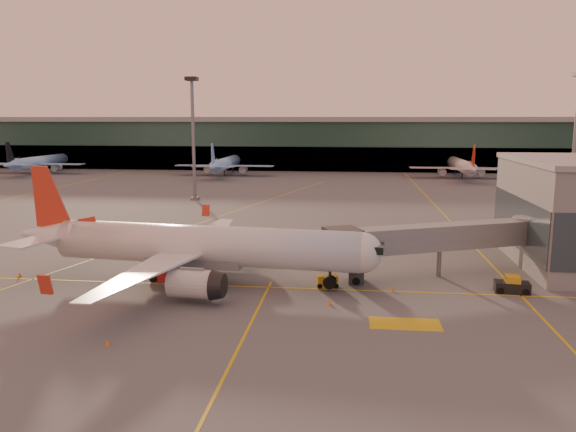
# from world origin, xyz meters

# --- Properties ---
(ground) EXTENTS (600.00, 600.00, 0.00)m
(ground) POSITION_xyz_m (0.00, 0.00, 0.00)
(ground) COLOR #4C4F54
(ground) RESTS_ON ground
(taxi_markings) EXTENTS (100.12, 173.00, 0.01)m
(taxi_markings) POSITION_xyz_m (-7.32, 44.49, 0.01)
(taxi_markings) COLOR gold
(taxi_markings) RESTS_ON ground
(terminal) EXTENTS (400.00, 20.00, 17.60)m
(terminal) POSITION_xyz_m (0.00, 141.79, 8.76)
(terminal) COLOR #19382D
(terminal) RESTS_ON ground
(mast_west_near) EXTENTS (2.40, 2.40, 25.60)m
(mast_west_near) POSITION_xyz_m (-20.00, 66.00, 14.86)
(mast_west_near) COLOR slate
(mast_west_near) RESTS_ON ground
(mast_east_near) EXTENTS (2.40, 2.40, 25.60)m
(mast_east_near) POSITION_xyz_m (55.00, 62.00, 14.86)
(mast_east_near) COLOR slate
(mast_east_near) RESTS_ON ground
(distant_aircraft_row) EXTENTS (350.00, 34.00, 13.00)m
(distant_aircraft_row) POSITION_xyz_m (10.83, 118.00, 0.00)
(distant_aircraft_row) COLOR #91BDF3
(distant_aircraft_row) RESTS_ON ground
(main_airplane) EXTENTS (39.93, 36.04, 12.04)m
(main_airplane) POSITION_xyz_m (-2.97, 5.77, 3.91)
(main_airplane) COLOR silver
(main_airplane) RESTS_ON ground
(jet_bridge) EXTENTS (25.98, 13.35, 5.93)m
(jet_bridge) POSITION_xyz_m (24.31, 11.88, 4.14)
(jet_bridge) COLOR slate
(jet_bridge) RESTS_ON ground
(catering_truck) EXTENTS (5.59, 2.78, 4.24)m
(catering_truck) POSITION_xyz_m (-5.95, 6.56, 2.41)
(catering_truck) COLOR red
(catering_truck) RESTS_ON ground
(gpu_cart) EXTENTS (2.33, 1.61, 1.26)m
(gpu_cart) POSITION_xyz_m (11.00, 5.84, 0.61)
(gpu_cart) COLOR gold
(gpu_cart) RESTS_ON ground
(pushback_tug) EXTENTS (3.49, 2.13, 1.71)m
(pushback_tug) POSITION_xyz_m (29.38, 6.05, 0.69)
(pushback_tug) COLOR black
(pushback_tug) RESTS_ON ground
(cone_nose) EXTENTS (0.37, 0.37, 0.48)m
(cone_nose) POSITION_xyz_m (17.61, 5.15, 0.23)
(cone_nose) COLOR orange
(cone_nose) RESTS_ON ground
(cone_tail) EXTENTS (0.42, 0.42, 0.53)m
(cone_tail) POSITION_xyz_m (-22.71, 5.75, 0.26)
(cone_tail) COLOR orange
(cone_tail) RESTS_ON ground
(cone_wing_right) EXTENTS (0.38, 0.38, 0.48)m
(cone_wing_right) POSITION_xyz_m (-5.04, -11.24, 0.23)
(cone_wing_right) COLOR orange
(cone_wing_right) RESTS_ON ground
(cone_wing_left) EXTENTS (0.38, 0.38, 0.48)m
(cone_wing_left) POSITION_xyz_m (-3.41, 22.11, 0.23)
(cone_wing_left) COLOR orange
(cone_wing_left) RESTS_ON ground
(cone_fwd) EXTENTS (0.39, 0.39, 0.50)m
(cone_fwd) POSITION_xyz_m (11.44, 0.34, 0.24)
(cone_fwd) COLOR orange
(cone_fwd) RESTS_ON ground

